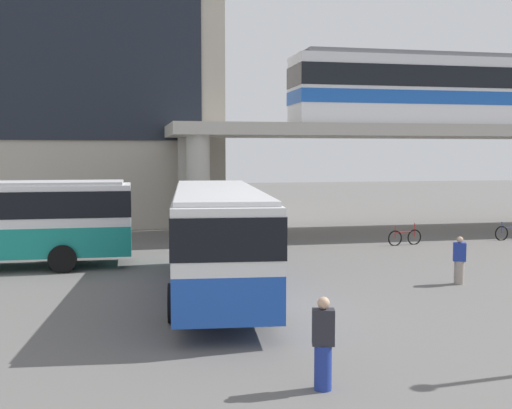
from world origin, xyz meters
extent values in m
plane|color=#605E5B|center=(0.00, 10.00, 0.00)|extent=(120.00, 120.00, 0.00)
cube|color=#ADA89E|center=(15.24, 15.58, 5.40)|extent=(33.39, 6.59, 0.60)
cylinder|color=#ADA89E|center=(-0.26, 13.08, 2.55)|extent=(1.10, 1.10, 5.10)
cylinder|color=#ADA89E|center=(-0.26, 18.07, 2.55)|extent=(1.10, 1.10, 5.10)
cube|color=silver|center=(17.01, 15.58, 7.50)|extent=(23.96, 2.90, 3.60)
cube|color=#194CA5|center=(17.01, 15.58, 7.14)|extent=(24.02, 2.96, 0.70)
cube|color=black|center=(17.01, 15.58, 8.22)|extent=(24.02, 2.96, 1.10)
cube|color=slate|center=(17.01, 15.58, 9.42)|extent=(23.00, 2.61, 0.24)
cube|color=#1E4CB2|center=(-0.86, 2.49, 1.05)|extent=(3.51, 11.18, 1.10)
cube|color=silver|center=(-0.86, 2.49, 2.35)|extent=(3.51, 11.18, 1.50)
cube|color=black|center=(-0.86, 2.49, 2.43)|extent=(3.55, 11.23, 0.96)
cube|color=silver|center=(-0.86, 2.49, 3.16)|extent=(3.33, 10.62, 0.12)
cylinder|color=black|center=(-1.78, 6.11, 0.50)|extent=(0.37, 1.02, 1.00)
cylinder|color=black|center=(0.71, 5.88, 0.50)|extent=(0.37, 1.02, 1.00)
cylinder|color=black|center=(-2.39, -0.46, 0.50)|extent=(0.37, 1.02, 1.00)
cylinder|color=black|center=(0.10, -0.69, 0.50)|extent=(0.37, 1.02, 1.00)
cylinder|color=black|center=(-5.82, 6.95, 0.50)|extent=(1.00, 0.29, 1.00)
cylinder|color=black|center=(-5.80, 9.45, 0.50)|extent=(1.00, 0.29, 1.00)
torus|color=black|center=(9.60, 10.81, 0.34)|extent=(0.74, 0.17, 0.74)
torus|color=black|center=(8.56, 10.65, 0.34)|extent=(0.74, 0.17, 0.74)
cylinder|color=#B21E1E|center=(9.08, 10.73, 0.62)|extent=(1.04, 0.21, 0.05)
cylinder|color=#B21E1E|center=(8.56, 10.65, 0.64)|extent=(0.04, 0.04, 0.55)
cylinder|color=#B21E1E|center=(9.60, 10.81, 0.69)|extent=(0.04, 0.04, 0.65)
torus|color=black|center=(14.39, 11.23, 0.34)|extent=(0.74, 0.11, 0.74)
cylinder|color=#1E3FA5|center=(14.91, 11.27, 0.62)|extent=(1.05, 0.12, 0.05)
cylinder|color=#1E3FA5|center=(14.39, 11.23, 0.64)|extent=(0.04, 0.04, 0.55)
cylinder|color=navy|center=(-0.06, -5.54, 0.42)|extent=(0.32, 0.32, 0.83)
cube|color=#26262D|center=(-0.06, -5.54, 1.16)|extent=(0.45, 0.35, 0.66)
sphere|color=tan|center=(-0.06, -5.54, 1.60)|extent=(0.22, 0.22, 0.22)
cylinder|color=gray|center=(7.09, 2.34, 0.38)|extent=(0.32, 0.32, 0.76)
cube|color=navy|center=(7.09, 2.34, 1.06)|extent=(0.47, 0.41, 0.60)
sphere|color=tan|center=(7.09, 2.34, 1.47)|extent=(0.21, 0.21, 0.21)
camera|label=1|loc=(-3.46, -16.15, 4.31)|focal=44.01mm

